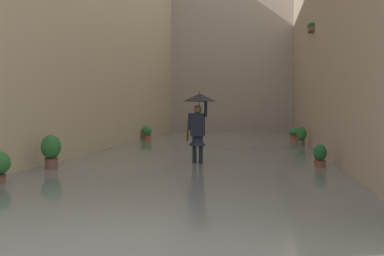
{
  "coord_description": "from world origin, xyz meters",
  "views": [
    {
      "loc": [
        -1.87,
        4.63,
        1.65
      ],
      "look_at": [
        -0.05,
        -7.26,
        1.11
      ],
      "focal_mm": 41.82,
      "sensor_mm": 36.0,
      "label": 1
    }
  ],
  "objects_px": {
    "person_wading": "(198,115)",
    "potted_plant_mid_right": "(51,151)",
    "potted_plant_far_left": "(320,157)",
    "potted_plant_mid_left": "(301,136)",
    "potted_plant_near_right": "(147,133)",
    "potted_plant_near_left": "(294,134)"
  },
  "relations": [
    {
      "from": "person_wading",
      "to": "potted_plant_mid_right",
      "type": "distance_m",
      "value": 4.06
    },
    {
      "from": "potted_plant_mid_right",
      "to": "potted_plant_far_left",
      "type": "bearing_deg",
      "value": -168.32
    },
    {
      "from": "potted_plant_mid_left",
      "to": "potted_plant_mid_right",
      "type": "bearing_deg",
      "value": 49.55
    },
    {
      "from": "potted_plant_far_left",
      "to": "potted_plant_near_right",
      "type": "relative_size",
      "value": 0.9
    },
    {
      "from": "person_wading",
      "to": "potted_plant_mid_left",
      "type": "xyz_separation_m",
      "value": [
        -3.4,
        -6.4,
        -0.95
      ]
    },
    {
      "from": "person_wading",
      "to": "potted_plant_mid_left",
      "type": "height_order",
      "value": "person_wading"
    },
    {
      "from": "potted_plant_far_left",
      "to": "potted_plant_mid_right",
      "type": "height_order",
      "value": "potted_plant_mid_right"
    },
    {
      "from": "potted_plant_mid_left",
      "to": "potted_plant_near_right",
      "type": "bearing_deg",
      "value": -19.76
    },
    {
      "from": "potted_plant_mid_left",
      "to": "potted_plant_near_right",
      "type": "relative_size",
      "value": 1.13
    },
    {
      "from": "potted_plant_mid_left",
      "to": "potted_plant_near_right",
      "type": "height_order",
      "value": "potted_plant_mid_left"
    },
    {
      "from": "potted_plant_far_left",
      "to": "potted_plant_near_right",
      "type": "bearing_deg",
      "value": -52.8
    },
    {
      "from": "potted_plant_mid_right",
      "to": "potted_plant_near_right",
      "type": "bearing_deg",
      "value": -88.69
    },
    {
      "from": "potted_plant_mid_left",
      "to": "potted_plant_mid_right",
      "type": "height_order",
      "value": "potted_plant_mid_right"
    },
    {
      "from": "person_wading",
      "to": "potted_plant_mid_left",
      "type": "relative_size",
      "value": 2.43
    },
    {
      "from": "potted_plant_near_left",
      "to": "potted_plant_far_left",
      "type": "bearing_deg",
      "value": 89.53
    },
    {
      "from": "potted_plant_mid_right",
      "to": "potted_plant_near_left",
      "type": "bearing_deg",
      "value": -121.31
    },
    {
      "from": "potted_plant_near_left",
      "to": "potted_plant_near_right",
      "type": "bearing_deg",
      "value": 4.99
    },
    {
      "from": "potted_plant_near_left",
      "to": "potted_plant_mid_right",
      "type": "relative_size",
      "value": 0.73
    },
    {
      "from": "potted_plant_mid_right",
      "to": "potted_plant_near_right",
      "type": "distance_m",
      "value": 10.74
    },
    {
      "from": "person_wading",
      "to": "potted_plant_near_right",
      "type": "distance_m",
      "value": 9.81
    },
    {
      "from": "potted_plant_far_left",
      "to": "potted_plant_mid_right",
      "type": "bearing_deg",
      "value": 11.68
    },
    {
      "from": "person_wading",
      "to": "potted_plant_mid_right",
      "type": "height_order",
      "value": "person_wading"
    }
  ]
}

